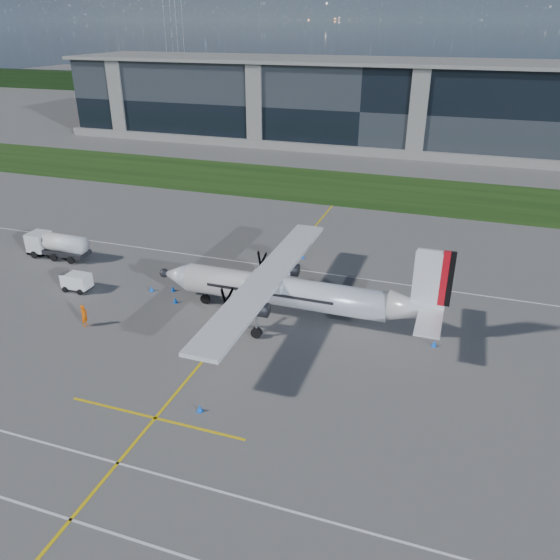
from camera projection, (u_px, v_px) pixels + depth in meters
ground at (312, 201)px, 73.74m from camera, size 400.00×400.00×0.00m
grass_strip at (327, 186)px, 80.56m from camera, size 400.00×18.00×0.04m
terminal_building at (370, 105)px, 104.66m from camera, size 120.00×20.00×15.00m
tree_line at (407, 93)px, 157.82m from camera, size 400.00×6.00×6.00m
pylon_west at (175, 44)px, 184.60m from camera, size 9.00×4.60×30.00m
yellow_taxiway_centerline at (251, 303)px, 47.25m from camera, size 0.20×70.00×0.01m
white_lane_line at (21, 504)px, 27.64m from camera, size 90.00×0.15×0.01m
turboprop_aircraft at (294, 277)px, 43.29m from camera, size 24.00×24.89×7.47m
fuel_tanker_truck at (54, 245)px, 55.96m from camera, size 6.92×2.25×2.59m
baggage_tug at (77, 282)px, 49.21m from camera, size 2.68×1.61×1.61m
ground_crew_person at (84, 314)px, 43.30m from camera, size 0.68×0.91×2.14m
safety_cone_stbdwing at (303, 256)px, 56.07m from camera, size 0.36×0.36×0.50m
safety_cone_nose_port at (175, 300)px, 47.23m from camera, size 0.36×0.36×0.50m
safety_cone_portwing at (200, 408)px, 34.08m from camera, size 0.36×0.36×0.50m
safety_cone_tail at (434, 343)px, 40.90m from camera, size 0.36×0.36×0.50m
safety_cone_fwd at (151, 289)px, 49.25m from camera, size 0.36×0.36×0.50m
safety_cone_nose_stbd at (173, 288)px, 49.27m from camera, size 0.36×0.36×0.50m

